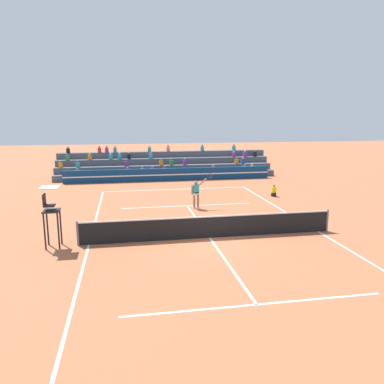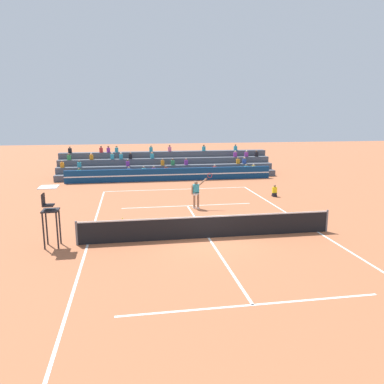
{
  "view_description": "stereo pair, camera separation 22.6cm",
  "coord_description": "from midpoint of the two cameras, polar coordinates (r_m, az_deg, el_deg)",
  "views": [
    {
      "loc": [
        -3.78,
        -16.34,
        5.64
      ],
      "look_at": [
        0.12,
        5.4,
        1.1
      ],
      "focal_mm": 35.0,
      "sensor_mm": 36.0,
      "label": 1
    },
    {
      "loc": [
        -3.56,
        -16.38,
        5.64
      ],
      "look_at": [
        0.12,
        5.4,
        1.1
      ],
      "focal_mm": 35.0,
      "sensor_mm": 36.0,
      "label": 2
    }
  ],
  "objects": [
    {
      "name": "tennis_ball",
      "position": [
        21.12,
        -10.25,
        -3.97
      ],
      "size": [
        0.07,
        0.07,
        0.07
      ],
      "primitive_type": "sphere",
      "color": "#C6DB33",
      "rests_on": "ground"
    },
    {
      "name": "ground_plane",
      "position": [
        17.69,
        2.91,
        -6.99
      ],
      "size": [
        120.0,
        120.0,
        0.0
      ],
      "primitive_type": "plane",
      "color": "#AD603D"
    },
    {
      "name": "tennis_net",
      "position": [
        17.53,
        2.93,
        -5.31
      ],
      "size": [
        12.0,
        0.1,
        1.1
      ],
      "color": "slate",
      "rests_on": "ground"
    },
    {
      "name": "ball_kid_courtside",
      "position": [
        27.07,
        12.69,
        0.01
      ],
      "size": [
        0.3,
        0.36,
        0.84
      ],
      "color": "black",
      "rests_on": "ground"
    },
    {
      "name": "court_lines",
      "position": [
        17.69,
        2.91,
        -6.98
      ],
      "size": [
        11.1,
        23.9,
        0.01
      ],
      "color": "white",
      "rests_on": "ground"
    },
    {
      "name": "tennis_player",
      "position": [
        22.9,
        0.97,
        -0.14
      ],
      "size": [
        1.39,
        0.32,
        2.24
      ],
      "color": "#9E7051",
      "rests_on": "ground"
    },
    {
      "name": "umpire_chair",
      "position": [
        17.16,
        -20.57,
        -2.36
      ],
      "size": [
        0.76,
        0.84,
        2.67
      ],
      "color": "black",
      "rests_on": "ground"
    },
    {
      "name": "sponsor_banner_wall",
      "position": [
        32.85,
        -3.06,
        2.68
      ],
      "size": [
        18.0,
        0.26,
        1.1
      ],
      "color": "navy",
      "rests_on": "ground"
    },
    {
      "name": "bleacher_stand",
      "position": [
        35.93,
        -3.66,
        3.9
      ],
      "size": [
        20.01,
        3.8,
        2.83
      ],
      "color": "#4C515B",
      "rests_on": "ground"
    }
  ]
}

